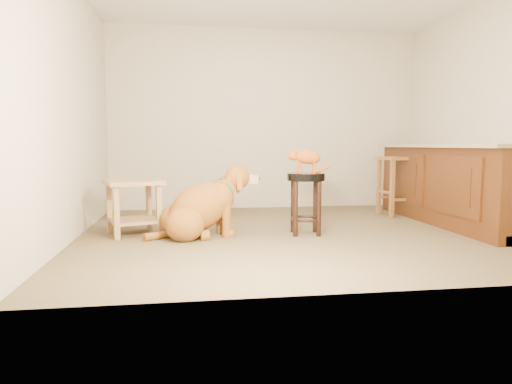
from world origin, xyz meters
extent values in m
cube|color=brown|center=(0.00, 0.00, 0.00)|extent=(4.50, 4.00, 0.01)
cube|color=#B8AF94|center=(0.00, 2.00, 1.30)|extent=(4.50, 0.04, 2.60)
cube|color=#B8AF94|center=(0.00, -2.00, 1.30)|extent=(4.50, 0.04, 2.60)
cube|color=#B8AF94|center=(-2.25, 0.00, 1.30)|extent=(0.04, 4.00, 2.60)
cube|color=#B8AF94|center=(2.25, 0.00, 1.30)|extent=(0.04, 4.00, 2.60)
cube|color=#4B260D|center=(1.95, 0.30, 0.45)|extent=(0.60, 2.50, 0.90)
cube|color=gray|center=(1.92, 0.30, 0.92)|extent=(0.70, 2.56, 0.04)
cube|color=black|center=(1.99, 0.30, 0.05)|extent=(0.52, 2.50, 0.10)
cube|color=#4B260D|center=(1.64, -0.25, 0.50)|extent=(0.02, 0.90, 0.62)
cube|color=#4B260D|center=(1.64, 0.85, 0.50)|extent=(0.02, 0.90, 0.62)
cube|color=#3D1E0A|center=(1.63, -0.25, 0.50)|extent=(0.02, 0.60, 0.40)
cube|color=#3D1E0A|center=(1.63, 0.85, 0.50)|extent=(0.02, 0.60, 0.40)
cylinder|color=black|center=(0.20, 0.02, 0.28)|extent=(0.05, 0.05, 0.56)
cylinder|color=black|center=(-0.03, 0.04, 0.28)|extent=(0.05, 0.05, 0.56)
cylinder|color=black|center=(0.18, -0.22, 0.28)|extent=(0.05, 0.05, 0.56)
cylinder|color=black|center=(-0.06, -0.19, 0.28)|extent=(0.05, 0.05, 0.56)
torus|color=black|center=(0.07, -0.09, 0.16)|extent=(0.37, 0.37, 0.03)
cylinder|color=black|center=(0.07, -0.09, 0.60)|extent=(0.39, 0.39, 0.08)
cube|color=brown|center=(1.73, 1.15, 0.37)|extent=(0.05, 0.05, 0.74)
cube|color=brown|center=(1.39, 1.12, 0.37)|extent=(0.05, 0.05, 0.74)
cube|color=brown|center=(1.76, 0.82, 0.37)|extent=(0.05, 0.05, 0.74)
cube|color=brown|center=(1.43, 0.78, 0.37)|extent=(0.05, 0.05, 0.74)
cube|color=brown|center=(1.58, 0.97, 0.76)|extent=(0.46, 0.46, 0.04)
cube|color=olive|center=(-1.57, 0.43, 0.26)|extent=(0.07, 0.07, 0.53)
cube|color=olive|center=(-1.97, 0.29, 0.26)|extent=(0.07, 0.07, 0.53)
cube|color=olive|center=(-1.43, 0.03, 0.26)|extent=(0.07, 0.07, 0.53)
cube|color=olive|center=(-1.83, -0.11, 0.26)|extent=(0.07, 0.07, 0.53)
cube|color=olive|center=(-1.70, 0.16, 0.55)|extent=(0.69, 0.69, 0.04)
cube|color=olive|center=(-1.70, 0.16, 0.15)|extent=(0.59, 0.59, 0.03)
ellipsoid|color=brown|center=(-1.24, 0.01, 0.16)|extent=(0.45, 0.40, 0.35)
ellipsoid|color=brown|center=(-1.17, -0.27, 0.16)|extent=(0.45, 0.40, 0.35)
cylinder|color=brown|center=(-1.06, 0.07, 0.04)|extent=(0.11, 0.13, 0.11)
cylinder|color=brown|center=(-0.98, -0.25, 0.04)|extent=(0.11, 0.13, 0.11)
ellipsoid|color=brown|center=(-1.02, -0.09, 0.30)|extent=(0.87, 0.59, 0.71)
ellipsoid|color=brown|center=(-0.82, -0.04, 0.39)|extent=(0.36, 0.39, 0.36)
cylinder|color=brown|center=(-0.80, 0.07, 0.21)|extent=(0.11, 0.11, 0.41)
cylinder|color=brown|center=(-0.76, -0.12, 0.21)|extent=(0.11, 0.11, 0.41)
sphere|color=brown|center=(-0.77, 0.08, 0.03)|extent=(0.11, 0.11, 0.11)
sphere|color=brown|center=(-0.73, -0.11, 0.03)|extent=(0.11, 0.11, 0.11)
cylinder|color=brown|center=(-0.74, -0.02, 0.50)|extent=(0.29, 0.24, 0.26)
ellipsoid|color=brown|center=(-0.63, 0.01, 0.60)|extent=(0.31, 0.29, 0.25)
cube|color=tan|center=(-0.50, 0.04, 0.58)|extent=(0.19, 0.13, 0.11)
sphere|color=black|center=(-0.42, 0.06, 0.58)|extent=(0.06, 0.06, 0.06)
cube|color=brown|center=(-0.68, 0.11, 0.57)|extent=(0.07, 0.08, 0.19)
cube|color=brown|center=(-0.63, -0.11, 0.57)|extent=(0.07, 0.08, 0.19)
torus|color=#0A5741|center=(-0.74, -0.02, 0.49)|extent=(0.19, 0.26, 0.22)
cylinder|color=#D8BF4C|center=(-0.69, 0.00, 0.41)|extent=(0.02, 0.05, 0.05)
cylinder|color=brown|center=(-1.43, -0.13, 0.04)|extent=(0.31, 0.24, 0.08)
ellipsoid|color=#A04010|center=(0.09, -0.09, 0.80)|extent=(0.30, 0.16, 0.18)
cylinder|color=#A04010|center=(0.01, -0.04, 0.69)|extent=(0.03, 0.03, 0.11)
sphere|color=#A04010|center=(0.01, -0.04, 0.65)|extent=(0.04, 0.04, 0.04)
cylinder|color=#A04010|center=(0.00, -0.12, 0.69)|extent=(0.03, 0.03, 0.11)
sphere|color=#A04010|center=(0.00, -0.12, 0.65)|extent=(0.04, 0.04, 0.04)
cylinder|color=#A04010|center=(0.16, -0.06, 0.69)|extent=(0.03, 0.03, 0.11)
sphere|color=#A04010|center=(0.16, -0.06, 0.65)|extent=(0.04, 0.04, 0.04)
cylinder|color=#A04010|center=(0.15, -0.14, 0.69)|extent=(0.03, 0.03, 0.11)
sphere|color=#A04010|center=(0.15, -0.14, 0.65)|extent=(0.04, 0.04, 0.04)
sphere|color=#A04010|center=(-0.06, -0.07, 0.82)|extent=(0.10, 0.10, 0.10)
sphere|color=#A04010|center=(-0.10, -0.07, 0.81)|extent=(0.04, 0.04, 0.04)
sphere|color=brown|center=(-0.12, -0.07, 0.81)|extent=(0.02, 0.02, 0.02)
cone|color=#A04010|center=(-0.05, -0.04, 0.88)|extent=(0.05, 0.05, 0.05)
cone|color=#C66B60|center=(-0.05, -0.04, 0.87)|extent=(0.03, 0.03, 0.03)
cone|color=#A04010|center=(-0.05, -0.11, 0.88)|extent=(0.05, 0.05, 0.05)
cone|color=#C66B60|center=(-0.06, -0.11, 0.87)|extent=(0.03, 0.03, 0.03)
cylinder|color=#A04010|center=(0.23, -0.07, 0.66)|extent=(0.21, 0.09, 0.10)
camera|label=1|loc=(-1.12, -4.66, 0.93)|focal=32.00mm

